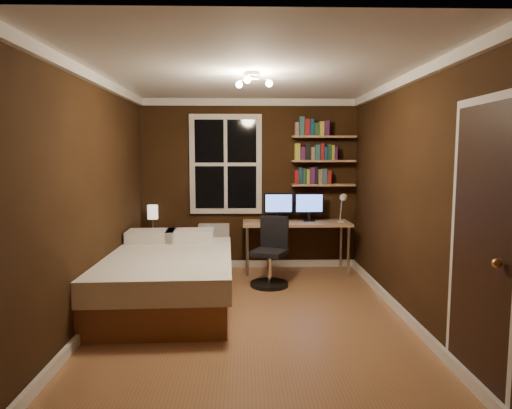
{
  "coord_description": "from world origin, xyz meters",
  "views": [
    {
      "loc": [
        -0.08,
        -4.69,
        1.7
      ],
      "look_at": [
        0.05,
        0.45,
        1.13
      ],
      "focal_mm": 32.0,
      "sensor_mm": 36.0,
      "label": 1
    }
  ],
  "objects_px": {
    "bedside_lamp": "(153,220)",
    "monitor_right": "(309,207)",
    "desk_lamp": "(342,208)",
    "monitor_left": "(279,207)",
    "desk": "(296,226)",
    "office_chair": "(271,261)",
    "radiator": "(214,246)",
    "bed": "(163,278)",
    "nightstand": "(154,253)"
  },
  "relations": [
    {
      "from": "nightstand",
      "to": "monitor_right",
      "type": "xyz_separation_m",
      "value": [
        2.26,
        0.02,
        0.67
      ]
    },
    {
      "from": "bed",
      "to": "office_chair",
      "type": "distance_m",
      "value": 1.46
    },
    {
      "from": "bed",
      "to": "monitor_right",
      "type": "relative_size",
      "value": 5.15
    },
    {
      "from": "bedside_lamp",
      "to": "desk",
      "type": "height_order",
      "value": "bedside_lamp"
    },
    {
      "from": "nightstand",
      "to": "monitor_left",
      "type": "distance_m",
      "value": 1.94
    },
    {
      "from": "office_chair",
      "to": "monitor_left",
      "type": "bearing_deg",
      "value": 102.92
    },
    {
      "from": "bed",
      "to": "bedside_lamp",
      "type": "relative_size",
      "value": 5.04
    },
    {
      "from": "radiator",
      "to": "bed",
      "type": "bearing_deg",
      "value": -106.24
    },
    {
      "from": "desk",
      "to": "bedside_lamp",
      "type": "bearing_deg",
      "value": 178.39
    },
    {
      "from": "radiator",
      "to": "bedside_lamp",
      "type": "bearing_deg",
      "value": -171.41
    },
    {
      "from": "radiator",
      "to": "monitor_right",
      "type": "bearing_deg",
      "value": -4.63
    },
    {
      "from": "bed",
      "to": "desk",
      "type": "xyz_separation_m",
      "value": [
        1.67,
        1.44,
        0.36
      ]
    },
    {
      "from": "bedside_lamp",
      "to": "monitor_right",
      "type": "bearing_deg",
      "value": 0.47
    },
    {
      "from": "bed",
      "to": "desk_lamp",
      "type": "relative_size",
      "value": 4.98
    },
    {
      "from": "radiator",
      "to": "office_chair",
      "type": "xyz_separation_m",
      "value": [
        0.79,
        -0.89,
        -0.01
      ]
    },
    {
      "from": "desk",
      "to": "desk_lamp",
      "type": "height_order",
      "value": "desk_lamp"
    },
    {
      "from": "bed",
      "to": "desk",
      "type": "relative_size",
      "value": 1.43
    },
    {
      "from": "radiator",
      "to": "office_chair",
      "type": "bearing_deg",
      "value": -48.43
    },
    {
      "from": "monitor_left",
      "to": "desk_lamp",
      "type": "bearing_deg",
      "value": -13.05
    },
    {
      "from": "bedside_lamp",
      "to": "desk_lamp",
      "type": "xyz_separation_m",
      "value": [
        2.7,
        -0.19,
        0.2
      ]
    },
    {
      "from": "nightstand",
      "to": "office_chair",
      "type": "distance_m",
      "value": 1.82
    },
    {
      "from": "nightstand",
      "to": "desk_lamp",
      "type": "distance_m",
      "value": 2.79
    },
    {
      "from": "desk_lamp",
      "to": "monitor_right",
      "type": "bearing_deg",
      "value": 155.0
    },
    {
      "from": "bedside_lamp",
      "to": "desk_lamp",
      "type": "height_order",
      "value": "desk_lamp"
    },
    {
      "from": "desk",
      "to": "monitor_right",
      "type": "distance_m",
      "value": 0.34
    },
    {
      "from": "monitor_left",
      "to": "monitor_right",
      "type": "bearing_deg",
      "value": 0.0
    },
    {
      "from": "radiator",
      "to": "monitor_right",
      "type": "relative_size",
      "value": 1.58
    },
    {
      "from": "nightstand",
      "to": "bedside_lamp",
      "type": "height_order",
      "value": "bedside_lamp"
    },
    {
      "from": "monitor_left",
      "to": "office_chair",
      "type": "bearing_deg",
      "value": -101.6
    },
    {
      "from": "nightstand",
      "to": "radiator",
      "type": "distance_m",
      "value": 0.88
    },
    {
      "from": "bed",
      "to": "monitor_right",
      "type": "bearing_deg",
      "value": 36.89
    },
    {
      "from": "monitor_right",
      "to": "bed",
      "type": "bearing_deg",
      "value": -140.97
    },
    {
      "from": "bedside_lamp",
      "to": "monitor_left",
      "type": "distance_m",
      "value": 1.83
    },
    {
      "from": "desk_lamp",
      "to": "bed",
      "type": "bearing_deg",
      "value": -150.45
    },
    {
      "from": "radiator",
      "to": "monitor_left",
      "type": "xyz_separation_m",
      "value": [
        0.95,
        -0.11,
        0.6
      ]
    },
    {
      "from": "nightstand",
      "to": "monitor_left",
      "type": "bearing_deg",
      "value": 0.83
    },
    {
      "from": "office_chair",
      "to": "bed",
      "type": "bearing_deg",
      "value": -125.21
    },
    {
      "from": "radiator",
      "to": "desk",
      "type": "distance_m",
      "value": 1.26
    },
    {
      "from": "nightstand",
      "to": "desk",
      "type": "relative_size",
      "value": 0.35
    },
    {
      "from": "radiator",
      "to": "office_chair",
      "type": "relative_size",
      "value": 0.75
    },
    {
      "from": "desk_lamp",
      "to": "monitor_left",
      "type": "bearing_deg",
      "value": 166.95
    },
    {
      "from": "monitor_left",
      "to": "office_chair",
      "type": "relative_size",
      "value": 0.48
    },
    {
      "from": "nightstand",
      "to": "bedside_lamp",
      "type": "distance_m",
      "value": 0.49
    },
    {
      "from": "desk",
      "to": "desk_lamp",
      "type": "distance_m",
      "value": 0.71
    },
    {
      "from": "desk",
      "to": "office_chair",
      "type": "bearing_deg",
      "value": -120.41
    },
    {
      "from": "office_chair",
      "to": "desk",
      "type": "bearing_deg",
      "value": 84.11
    },
    {
      "from": "bedside_lamp",
      "to": "desk_lamp",
      "type": "distance_m",
      "value": 2.71
    },
    {
      "from": "bedside_lamp",
      "to": "office_chair",
      "type": "height_order",
      "value": "bedside_lamp"
    },
    {
      "from": "bedside_lamp",
      "to": "monitor_right",
      "type": "distance_m",
      "value": 2.27
    },
    {
      "from": "bed",
      "to": "monitor_left",
      "type": "relative_size",
      "value": 5.15
    }
  ]
}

